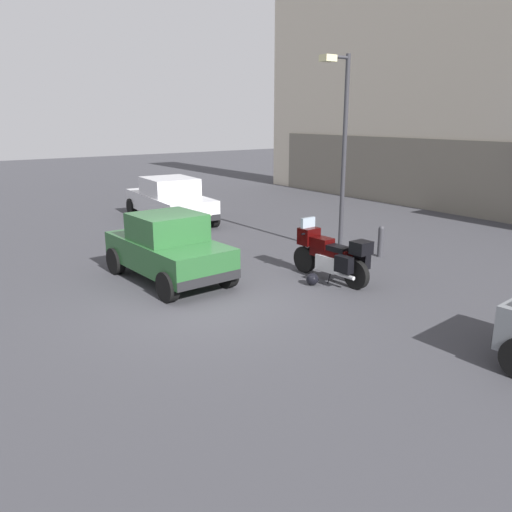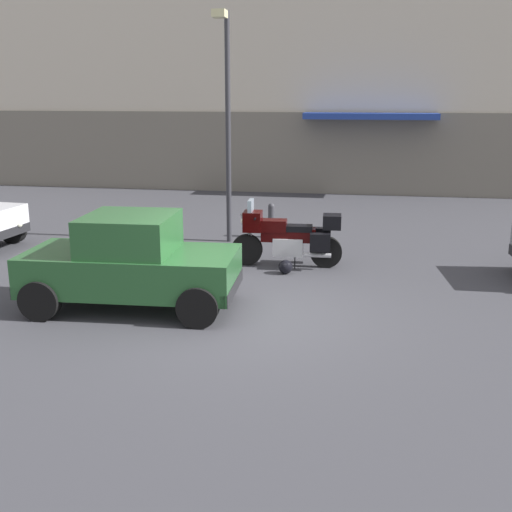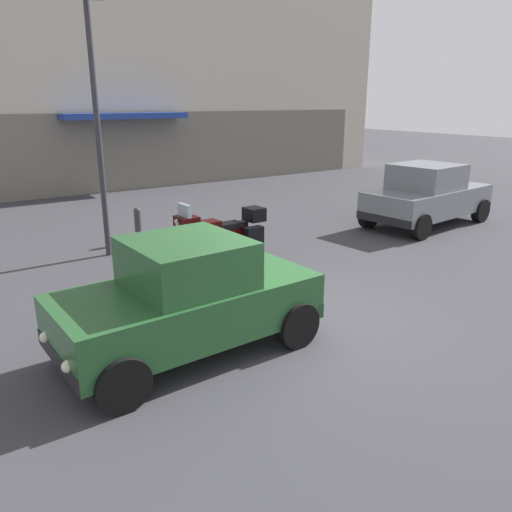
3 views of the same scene
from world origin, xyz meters
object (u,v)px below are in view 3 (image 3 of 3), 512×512
object	(u,v)px
streetlamp_curbside	(98,106)
helmet	(235,265)
motorcycle	(220,236)
bollard_curbside	(138,224)
car_compact_side	(188,298)
car_hatchback_near	(427,195)

from	to	relation	value
streetlamp_curbside	helmet	bearing A→B (deg)	-55.07
motorcycle	bollard_curbside	xyz separation A→B (m)	(-0.74, 2.56, -0.17)
motorcycle	streetlamp_curbside	bearing A→B (deg)	-50.56
streetlamp_curbside	motorcycle	bearing A→B (deg)	-47.87
motorcycle	bollard_curbside	world-z (taller)	motorcycle
car_compact_side	streetlamp_curbside	world-z (taller)	streetlamp_curbside
motorcycle	helmet	distance (m)	0.74
bollard_curbside	car_compact_side	bearing A→B (deg)	-104.78
motorcycle	car_hatchback_near	size ratio (longest dim) A/B	0.57
car_compact_side	car_hatchback_near	bearing A→B (deg)	-163.90
helmet	car_compact_side	xyz separation A→B (m)	(-2.22, -2.43, 0.63)
car_hatchback_near	car_compact_side	xyz separation A→B (m)	(-8.52, -2.91, -0.04)
car_hatchback_near	streetlamp_curbside	distance (m)	8.53
motorcycle	car_hatchback_near	xyz separation A→B (m)	(6.32, -0.08, 0.19)
bollard_curbside	car_hatchback_near	bearing A→B (deg)	-20.58
car_compact_side	motorcycle	bearing A→B (deg)	-129.12
helmet	car_compact_side	size ratio (longest dim) A/B	0.08
car_compact_side	bollard_curbside	world-z (taller)	car_compact_side
car_hatchback_near	streetlamp_curbside	xyz separation A→B (m)	(-7.98, 1.92, 2.32)
helmet	motorcycle	bearing A→B (deg)	91.64
motorcycle	streetlamp_curbside	world-z (taller)	streetlamp_curbside
car_hatchback_near	bollard_curbside	xyz separation A→B (m)	(-7.05, 2.65, -0.36)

